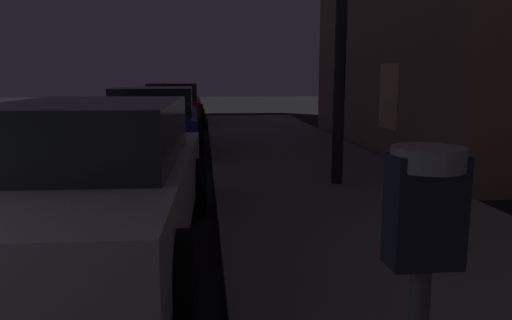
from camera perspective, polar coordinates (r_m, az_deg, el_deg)
The scene contains 4 objects.
parking_meter at distance 1.41m, azimuth 18.67°, elevation -11.52°, with size 0.19×0.19×1.33m.
car_silver at distance 4.76m, azimuth -18.29°, elevation -2.20°, with size 2.09×4.60×1.43m.
car_blue at distance 10.65m, azimuth -11.57°, elevation 4.44°, with size 2.04×4.33×1.43m.
car_red at distance 16.86m, azimuth -9.59°, elevation 6.33°, with size 2.10×4.30×1.43m.
Camera 1 is at (3.87, -1.19, 1.65)m, focal length 34.44 mm.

